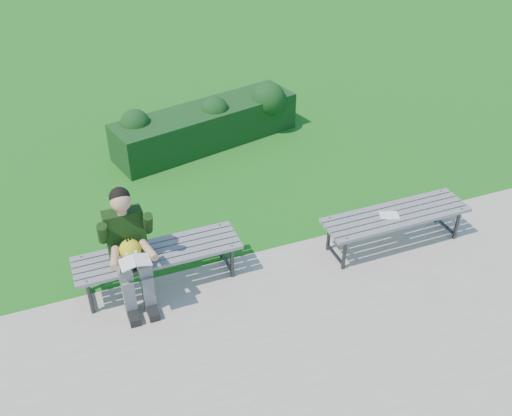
{
  "coord_description": "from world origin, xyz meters",
  "views": [
    {
      "loc": [
        -2.06,
        -4.95,
        4.36
      ],
      "look_at": [
        -0.13,
        -0.08,
        0.73
      ],
      "focal_mm": 40.0,
      "sensor_mm": 36.0,
      "label": 1
    }
  ],
  "objects_px": {
    "seated_boy": "(129,245)",
    "paper_sheet": "(389,215)",
    "hedge": "(210,122)",
    "bench_right": "(396,217)",
    "bench_left": "(158,255)"
  },
  "relations": [
    {
      "from": "bench_right",
      "to": "seated_boy",
      "type": "xyz_separation_m",
      "value": [
        -3.09,
        0.25,
        0.3
      ]
    },
    {
      "from": "seated_boy",
      "to": "bench_right",
      "type": "bearing_deg",
      "value": -4.6
    },
    {
      "from": "bench_left",
      "to": "paper_sheet",
      "type": "distance_m",
      "value": 2.72
    },
    {
      "from": "hedge",
      "to": "seated_boy",
      "type": "xyz_separation_m",
      "value": [
        -1.84,
        -3.09,
        0.36
      ]
    },
    {
      "from": "bench_left",
      "to": "seated_boy",
      "type": "height_order",
      "value": "seated_boy"
    },
    {
      "from": "hedge",
      "to": "paper_sheet",
      "type": "distance_m",
      "value": 3.54
    },
    {
      "from": "seated_boy",
      "to": "paper_sheet",
      "type": "bearing_deg",
      "value": -4.75
    },
    {
      "from": "hedge",
      "to": "bench_right",
      "type": "height_order",
      "value": "hedge"
    },
    {
      "from": "hedge",
      "to": "seated_boy",
      "type": "bearing_deg",
      "value": -120.79
    },
    {
      "from": "bench_left",
      "to": "seated_boy",
      "type": "relative_size",
      "value": 1.37
    },
    {
      "from": "paper_sheet",
      "to": "bench_right",
      "type": "bearing_deg",
      "value": 0.0
    },
    {
      "from": "seated_boy",
      "to": "paper_sheet",
      "type": "relative_size",
      "value": 4.99
    },
    {
      "from": "bench_right",
      "to": "bench_left",
      "type": "bearing_deg",
      "value": 173.03
    },
    {
      "from": "hedge",
      "to": "bench_right",
      "type": "bearing_deg",
      "value": -69.48
    },
    {
      "from": "bench_right",
      "to": "seated_boy",
      "type": "distance_m",
      "value": 3.12
    }
  ]
}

